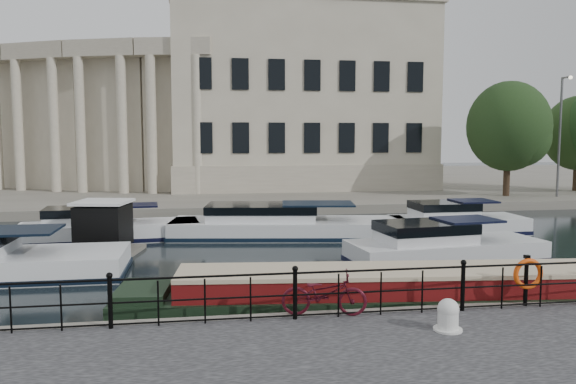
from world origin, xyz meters
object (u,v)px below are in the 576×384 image
object	(u,v)px
narrowboat	(420,299)
mooring_bollard	(448,315)
bicycle	(324,293)
life_ring_post	(528,275)
harbour_hut	(104,229)

from	to	relation	value
narrowboat	mooring_bollard	bearing A→B (deg)	-95.03
bicycle	life_ring_post	world-z (taller)	life_ring_post
mooring_bollard	life_ring_post	distance (m)	2.97
life_ring_post	harbour_hut	xyz separation A→B (m)	(-11.62, 10.79, -0.37)
bicycle	harbour_hut	world-z (taller)	harbour_hut
life_ring_post	narrowboat	xyz separation A→B (m)	(-2.09, 1.53, -0.96)
mooring_bollard	narrowboat	bearing A→B (deg)	79.32
harbour_hut	life_ring_post	bearing A→B (deg)	-32.05
mooring_bollard	narrowboat	xyz separation A→B (m)	(0.53, 2.83, -0.51)
bicycle	narrowboat	xyz separation A→B (m)	(2.91, 1.46, -0.70)
life_ring_post	narrowboat	size ratio (longest dim) A/B	0.08
bicycle	harbour_hut	distance (m)	12.60
mooring_bollard	life_ring_post	size ratio (longest dim) A/B	0.55
narrowboat	harbour_hut	distance (m)	13.30
life_ring_post	harbour_hut	bearing A→B (deg)	137.13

